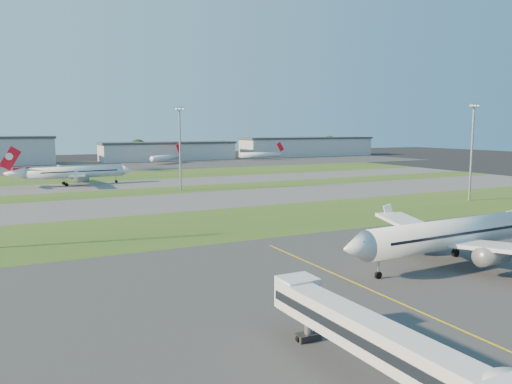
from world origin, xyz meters
TOP-DOWN VIEW (x-y plane):
  - ground at (0.00, 0.00)m, footprint 700.00×700.00m
  - apron_near at (0.00, 0.00)m, footprint 300.00×70.00m
  - grass_strip_a at (0.00, 52.00)m, footprint 300.00×34.00m
  - taxiway_a at (0.00, 85.00)m, footprint 300.00×32.00m
  - grass_strip_b at (0.00, 110.00)m, footprint 300.00×18.00m
  - taxiway_b at (0.00, 132.00)m, footprint 300.00×26.00m
  - grass_strip_c at (0.00, 165.00)m, footprint 300.00×40.00m
  - apron_far at (0.00, 225.00)m, footprint 400.00×80.00m
  - yellow_line at (5.00, 0.00)m, footprint 0.25×60.00m
  - jet_bridge at (-9.81, -15.24)m, footprint 4.20×26.90m
  - airliner_parked at (23.57, 8.07)m, footprint 40.85×34.63m
  - airliner_taxiing at (-12.79, 138.80)m, footprint 39.35×33.30m
  - mini_jet_near at (45.68, 227.79)m, footprint 23.05×19.69m
  - mini_jet_far at (106.58, 231.15)m, footprint 28.61×5.90m
  - light_mast_centre at (15.00, 108.00)m, footprint 3.20×0.70m
  - light_mast_east at (78.00, 52.00)m, footprint 3.20×0.70m
  - hangar_east at (55.00, 255.00)m, footprint 81.60×23.00m
  - hangar_far_east at (155.00, 255.00)m, footprint 96.90×23.00m
  - tree_mid_west at (-20.00, 266.00)m, footprint 9.90×9.90m
  - tree_mid_east at (40.00, 269.00)m, footprint 11.55×11.55m
  - tree_east at (115.00, 267.00)m, footprint 10.45×10.45m
  - tree_far_east at (185.00, 271.00)m, footprint 12.65×12.65m

SIDE VIEW (x-z plane):
  - ground at x=0.00m, z-range 0.00..0.00m
  - yellow_line at x=5.00m, z-range -0.01..0.01m
  - apron_near at x=0.00m, z-range 0.00..0.01m
  - grass_strip_a at x=0.00m, z-range 0.00..0.01m
  - taxiway_a at x=0.00m, z-range 0.00..0.01m
  - grass_strip_b at x=0.00m, z-range 0.00..0.01m
  - taxiway_b at x=0.00m, z-range 0.00..0.01m
  - grass_strip_c at x=0.00m, z-range 0.00..0.01m
  - apron_far at x=0.00m, z-range 0.00..0.01m
  - mini_jet_near at x=45.68m, z-range -1.46..8.02m
  - mini_jet_far at x=106.58m, z-range -1.46..8.02m
  - jet_bridge at x=-9.81m, z-range 0.91..7.11m
  - airliner_taxiing at x=-12.79m, z-range -1.83..10.45m
  - airliner_parked at x=23.57m, z-range -1.90..10.85m
  - hangar_east at x=55.00m, z-range 0.04..11.24m
  - tree_mid_west at x=-20.00m, z-range 0.44..11.24m
  - tree_east at x=115.00m, z-range 0.46..11.86m
  - hangar_far_east at x=155.00m, z-range 0.04..13.24m
  - tree_mid_east at x=40.00m, z-range 0.51..13.11m
  - tree_far_east at x=185.00m, z-range 0.56..14.36m
  - light_mast_centre at x=15.00m, z-range 1.91..27.71m
  - light_mast_east at x=78.00m, z-range 1.91..27.71m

